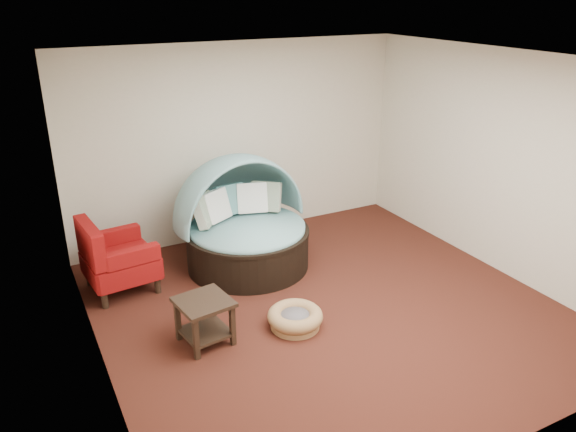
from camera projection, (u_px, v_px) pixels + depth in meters
name	position (u px, v px, depth m)	size (l,w,h in m)	color
floor	(327.00, 308.00, 6.53)	(5.00, 5.00, 0.00)	#481E14
wall_back	(239.00, 142.00, 8.06)	(5.00, 5.00, 0.00)	beige
wall_front	(516.00, 303.00, 3.95)	(5.00, 5.00, 0.00)	beige
wall_left	(88.00, 240.00, 4.93)	(5.00, 5.00, 0.00)	beige
wall_right	(499.00, 163.00, 7.07)	(5.00, 5.00, 0.00)	beige
ceiling	(334.00, 60.00, 5.47)	(5.00, 5.00, 0.00)	white
canopy_daybed	(243.00, 216.00, 7.34)	(1.85, 1.78, 1.48)	black
pet_basket	(295.00, 318.00, 6.13)	(0.68, 0.68, 0.21)	#9B7046
red_armchair	(115.00, 258.00, 6.75)	(0.88, 0.88, 0.94)	black
side_table	(204.00, 315.00, 5.79)	(0.59, 0.59, 0.50)	black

